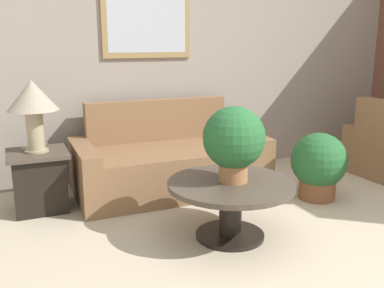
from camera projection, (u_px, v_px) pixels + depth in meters
name	position (u px, v px, depth m)	size (l,w,h in m)	color
ground_plane	(360.00, 269.00, 2.95)	(20.00, 20.00, 0.00)	#BCAD93
wall_back	(201.00, 61.00, 5.04)	(7.34, 0.09, 2.60)	gray
couch_main	(169.00, 162.00, 4.50)	(1.94, 0.98, 0.91)	brown
coffee_table	(231.00, 197.00, 3.37)	(1.00, 1.00, 0.46)	black
side_table	(39.00, 180.00, 3.95)	(0.53, 0.53, 0.55)	black
table_lamp	(33.00, 101.00, 3.78)	(0.45, 0.45, 0.65)	tan
potted_plant_on_table	(234.00, 140.00, 3.27)	(0.48, 0.48, 0.59)	#9E6B42
potted_plant_floor	(319.00, 164.00, 4.21)	(0.55, 0.55, 0.67)	brown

